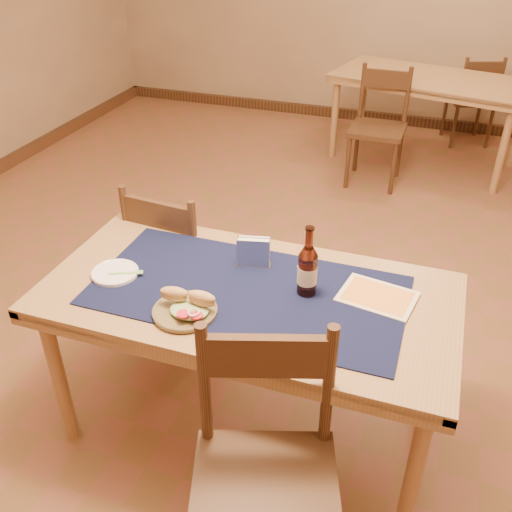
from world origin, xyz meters
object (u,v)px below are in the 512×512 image
(napkin_holder, at_px, (254,253))
(chair_main_near, at_px, (265,476))
(beer_bottle, at_px, (307,269))
(main_table, at_px, (248,308))
(chair_main_far, at_px, (180,260))
(back_table, at_px, (431,87))
(sandwich_plate, at_px, (187,307))

(napkin_holder, bearing_deg, chair_main_near, -68.18)
(beer_bottle, bearing_deg, main_table, -164.96)
(chair_main_near, xyz_separation_m, beer_bottle, (-0.05, 0.66, 0.35))
(chair_main_far, distance_m, beer_bottle, 0.95)
(chair_main_far, distance_m, napkin_holder, 0.68)
(chair_main_near, distance_m, napkin_holder, 0.88)
(main_table, bearing_deg, beer_bottle, 15.04)
(chair_main_near, relative_size, beer_bottle, 3.45)
(napkin_holder, bearing_deg, beer_bottle, -24.13)
(beer_bottle, distance_m, napkin_holder, 0.28)
(chair_main_far, bearing_deg, back_table, 71.25)
(sandwich_plate, distance_m, napkin_holder, 0.40)
(main_table, distance_m, napkin_holder, 0.23)
(main_table, height_order, sandwich_plate, sandwich_plate)
(sandwich_plate, xyz_separation_m, napkin_holder, (0.12, 0.38, 0.03))
(chair_main_near, xyz_separation_m, napkin_holder, (-0.31, 0.77, 0.30))
(chair_main_far, bearing_deg, beer_bottle, -29.31)
(main_table, distance_m, chair_main_far, 0.75)
(chair_main_far, xyz_separation_m, chair_main_near, (0.82, -1.08, 0.03))
(beer_bottle, bearing_deg, napkin_holder, 155.87)
(napkin_holder, bearing_deg, main_table, -78.26)
(sandwich_plate, bearing_deg, napkin_holder, 71.86)
(back_table, xyz_separation_m, napkin_holder, (-0.47, -3.18, 0.15))
(back_table, height_order, napkin_holder, napkin_holder)
(sandwich_plate, height_order, beer_bottle, beer_bottle)
(back_table, relative_size, napkin_holder, 11.50)
(main_table, relative_size, beer_bottle, 5.59)
(chair_main_far, bearing_deg, main_table, -41.83)
(sandwich_plate, bearing_deg, beer_bottle, 35.12)
(beer_bottle, bearing_deg, sandwich_plate, -144.88)
(chair_main_near, xyz_separation_m, sandwich_plate, (-0.43, 0.39, 0.27))
(back_table, distance_m, sandwich_plate, 3.61)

